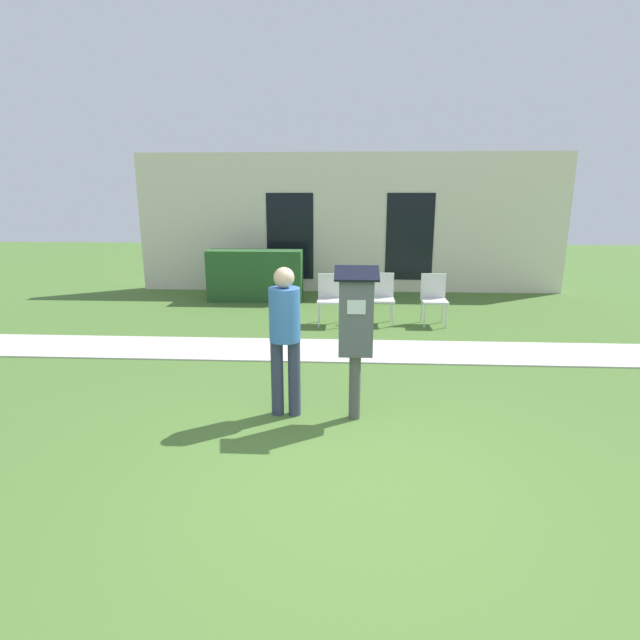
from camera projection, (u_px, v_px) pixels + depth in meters
The scene contains 9 objects.
ground_plane at pixel (350, 487), 4.01m from camera, with size 40.00×40.00×0.00m, color #476B2D.
sidewalk at pixel (349, 351), 7.45m from camera, with size 12.00×1.10×0.02m.
building_facade at pixel (350, 224), 11.72m from camera, with size 10.00×0.26×3.20m.
parking_meter at pixel (356, 324), 4.99m from camera, with size 0.44×0.31×1.59m.
person_standing at pixel (285, 330), 5.10m from camera, with size 0.32×0.32×1.58m.
outdoor_chair_left at pixel (330, 295), 8.90m from camera, with size 0.44×0.44×0.90m.
outdoor_chair_middle at pixel (382, 294), 8.98m from camera, with size 0.44×0.44×0.90m.
outdoor_chair_right at pixel (434, 295), 8.90m from camera, with size 0.44×0.44×0.90m.
hedge_row at pixel (255, 275), 10.89m from camera, with size 2.04×0.60×1.10m.
Camera 1 is at (-0.05, -3.56, 2.29)m, focal length 28.00 mm.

